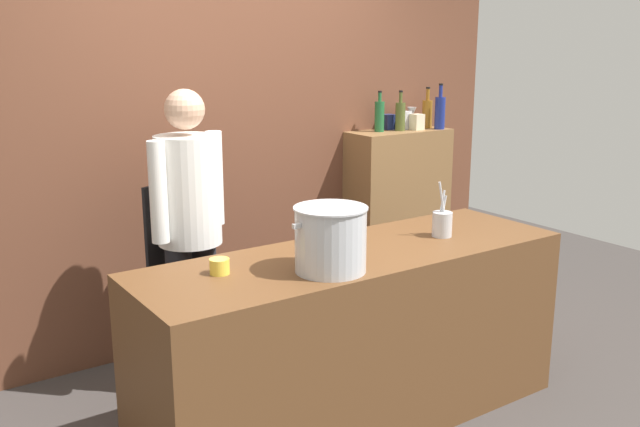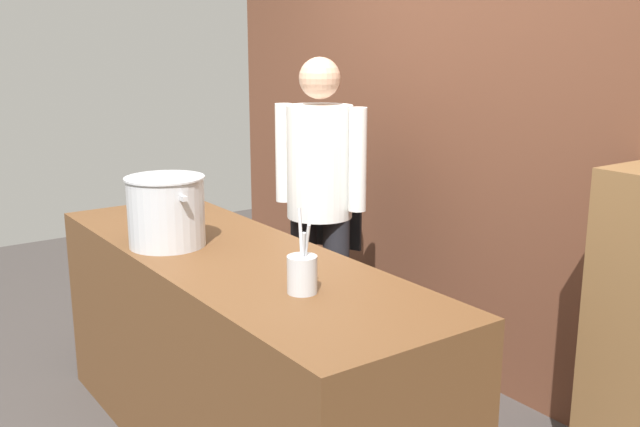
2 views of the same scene
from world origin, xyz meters
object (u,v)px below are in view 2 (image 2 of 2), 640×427
at_px(butter_jar, 178,211).
at_px(stockpot_large, 166,211).
at_px(chef, 320,193).
at_px(utensil_crock, 302,273).

bearing_deg(butter_jar, stockpot_large, -29.81).
bearing_deg(stockpot_large, chef, 104.38).
xyz_separation_m(chef, butter_jar, (-0.18, -0.72, -0.03)).
xyz_separation_m(stockpot_large, butter_jar, (-0.43, 0.24, -0.11)).
bearing_deg(chef, butter_jar, 51.96).
height_order(chef, butter_jar, chef).
bearing_deg(chef, stockpot_large, 80.34).
bearing_deg(utensil_crock, chef, 142.03).
relative_size(stockpot_large, utensil_crock, 1.33).
bearing_deg(stockpot_large, butter_jar, 150.19).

